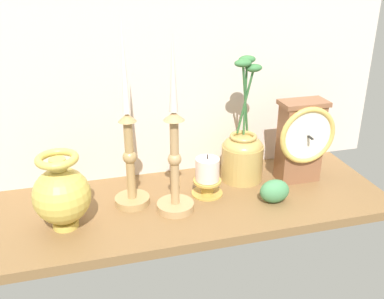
{
  "coord_description": "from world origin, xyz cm",
  "views": [
    {
      "loc": [
        -25.21,
        -93.1,
        56.66
      ],
      "look_at": [
        0.13,
        0.0,
        14.0
      ],
      "focal_mm": 40.98,
      "sensor_mm": 36.0,
      "label": 1
    }
  ],
  "objects_px": {
    "candlestick_tall_left": "(129,154)",
    "candlestick_tall_center": "(175,160)",
    "mantel_clock": "(301,140)",
    "brass_vase_jar": "(243,153)",
    "pillar_candle_front": "(207,176)",
    "brass_vase_bulbous": "(62,194)"
  },
  "relations": [
    {
      "from": "candlestick_tall_center",
      "to": "candlestick_tall_left",
      "type": "bearing_deg",
      "value": 150.42
    },
    {
      "from": "mantel_clock",
      "to": "candlestick_tall_center",
      "type": "relative_size",
      "value": 0.52
    },
    {
      "from": "candlestick_tall_left",
      "to": "pillar_candle_front",
      "type": "xyz_separation_m",
      "value": [
        0.19,
        -0.0,
        -0.08
      ]
    },
    {
      "from": "brass_vase_bulbous",
      "to": "pillar_candle_front",
      "type": "bearing_deg",
      "value": 9.41
    },
    {
      "from": "mantel_clock",
      "to": "candlestick_tall_left",
      "type": "bearing_deg",
      "value": -179.15
    },
    {
      "from": "brass_vase_jar",
      "to": "mantel_clock",
      "type": "bearing_deg",
      "value": -18.11
    },
    {
      "from": "candlestick_tall_center",
      "to": "brass_vase_bulbous",
      "type": "bearing_deg",
      "value": -178.66
    },
    {
      "from": "brass_vase_bulbous",
      "to": "candlestick_tall_left",
      "type": "bearing_deg",
      "value": 20.8
    },
    {
      "from": "candlestick_tall_center",
      "to": "pillar_candle_front",
      "type": "height_order",
      "value": "candlestick_tall_center"
    },
    {
      "from": "mantel_clock",
      "to": "brass_vase_bulbous",
      "type": "distance_m",
      "value": 0.62
    },
    {
      "from": "candlestick_tall_center",
      "to": "pillar_candle_front",
      "type": "xyz_separation_m",
      "value": [
        0.1,
        0.05,
        -0.08
      ]
    },
    {
      "from": "brass_vase_jar",
      "to": "candlestick_tall_center",
      "type": "bearing_deg",
      "value": -152.79
    },
    {
      "from": "candlestick_tall_left",
      "to": "brass_vase_jar",
      "type": "relative_size",
      "value": 1.32
    },
    {
      "from": "candlestick_tall_left",
      "to": "candlestick_tall_center",
      "type": "distance_m",
      "value": 0.11
    },
    {
      "from": "pillar_candle_front",
      "to": "mantel_clock",
      "type": "bearing_deg",
      "value": 2.0
    },
    {
      "from": "mantel_clock",
      "to": "brass_vase_bulbous",
      "type": "xyz_separation_m",
      "value": [
        -0.62,
        -0.07,
        -0.03
      ]
    },
    {
      "from": "candlestick_tall_center",
      "to": "mantel_clock",
      "type": "bearing_deg",
      "value": 9.77
    },
    {
      "from": "pillar_candle_front",
      "to": "brass_vase_bulbous",
      "type": "bearing_deg",
      "value": -170.59
    },
    {
      "from": "candlestick_tall_left",
      "to": "candlestick_tall_center",
      "type": "relative_size",
      "value": 1.06
    },
    {
      "from": "pillar_candle_front",
      "to": "candlestick_tall_center",
      "type": "bearing_deg",
      "value": -151.39
    },
    {
      "from": "candlestick_tall_left",
      "to": "mantel_clock",
      "type": "bearing_deg",
      "value": 0.85
    },
    {
      "from": "candlestick_tall_left",
      "to": "brass_vase_jar",
      "type": "distance_m",
      "value": 0.32
    }
  ]
}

